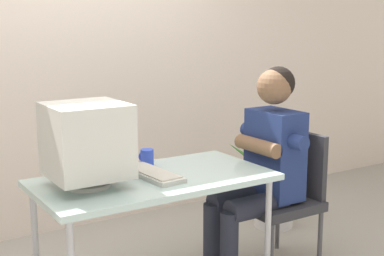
{
  "coord_description": "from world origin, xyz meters",
  "views": [
    {
      "loc": [
        -1.4,
        -2.59,
        1.58
      ],
      "look_at": [
        0.25,
        0.0,
        0.98
      ],
      "focal_mm": 51.65,
      "sensor_mm": 36.0,
      "label": 1
    }
  ],
  "objects_px": {
    "person_seated": "(262,161)",
    "potted_plant": "(274,187)",
    "crt_monitor": "(87,141)",
    "keyboard": "(151,173)",
    "office_chair": "(284,192)",
    "desk_mug": "(147,157)",
    "desk": "(154,187)"
  },
  "relations": [
    {
      "from": "desk",
      "to": "potted_plant",
      "type": "distance_m",
      "value": 1.49
    },
    {
      "from": "office_chair",
      "to": "person_seated",
      "type": "height_order",
      "value": "person_seated"
    },
    {
      "from": "desk",
      "to": "desk_mug",
      "type": "height_order",
      "value": "desk_mug"
    },
    {
      "from": "desk",
      "to": "office_chair",
      "type": "bearing_deg",
      "value": -1.46
    },
    {
      "from": "desk",
      "to": "crt_monitor",
      "type": "xyz_separation_m",
      "value": [
        -0.37,
        0.03,
        0.3
      ]
    },
    {
      "from": "keyboard",
      "to": "person_seated",
      "type": "bearing_deg",
      "value": -3.67
    },
    {
      "from": "person_seated",
      "to": "crt_monitor",
      "type": "bearing_deg",
      "value": 177.49
    },
    {
      "from": "desk_mug",
      "to": "person_seated",
      "type": "bearing_deg",
      "value": -21.48
    },
    {
      "from": "crt_monitor",
      "to": "potted_plant",
      "type": "height_order",
      "value": "crt_monitor"
    },
    {
      "from": "person_seated",
      "to": "desk_mug",
      "type": "bearing_deg",
      "value": 158.52
    },
    {
      "from": "desk",
      "to": "crt_monitor",
      "type": "bearing_deg",
      "value": 176.1
    },
    {
      "from": "desk",
      "to": "crt_monitor",
      "type": "height_order",
      "value": "crt_monitor"
    },
    {
      "from": "desk",
      "to": "person_seated",
      "type": "distance_m",
      "value": 0.76
    },
    {
      "from": "potted_plant",
      "to": "desk_mug",
      "type": "bearing_deg",
      "value": -167.2
    },
    {
      "from": "keyboard",
      "to": "desk_mug",
      "type": "distance_m",
      "value": 0.24
    },
    {
      "from": "desk",
      "to": "person_seated",
      "type": "relative_size",
      "value": 1.0
    },
    {
      "from": "desk",
      "to": "desk_mug",
      "type": "relative_size",
      "value": 13.16
    },
    {
      "from": "person_seated",
      "to": "potted_plant",
      "type": "xyz_separation_m",
      "value": [
        0.59,
        0.55,
        -0.41
      ]
    },
    {
      "from": "office_chair",
      "to": "potted_plant",
      "type": "distance_m",
      "value": 0.7
    },
    {
      "from": "person_seated",
      "to": "desk_mug",
      "type": "xyz_separation_m",
      "value": [
        -0.67,
        0.26,
        0.06
      ]
    },
    {
      "from": "keyboard",
      "to": "person_seated",
      "type": "distance_m",
      "value": 0.76
    },
    {
      "from": "keyboard",
      "to": "person_seated",
      "type": "xyz_separation_m",
      "value": [
        0.76,
        -0.05,
        -0.03
      ]
    },
    {
      "from": "desk",
      "to": "desk_mug",
      "type": "distance_m",
      "value": 0.28
    },
    {
      "from": "office_chair",
      "to": "desk_mug",
      "type": "xyz_separation_m",
      "value": [
        -0.86,
        0.26,
        0.29
      ]
    },
    {
      "from": "crt_monitor",
      "to": "desk_mug",
      "type": "distance_m",
      "value": 0.54
    },
    {
      "from": "crt_monitor",
      "to": "office_chair",
      "type": "height_order",
      "value": "crt_monitor"
    },
    {
      "from": "office_chair",
      "to": "crt_monitor",
      "type": "bearing_deg",
      "value": 177.85
    },
    {
      "from": "person_seated",
      "to": "potted_plant",
      "type": "distance_m",
      "value": 0.9
    },
    {
      "from": "person_seated",
      "to": "potted_plant",
      "type": "bearing_deg",
      "value": 43.1
    },
    {
      "from": "keyboard",
      "to": "office_chair",
      "type": "bearing_deg",
      "value": -2.93
    },
    {
      "from": "person_seated",
      "to": "desk_mug",
      "type": "distance_m",
      "value": 0.72
    },
    {
      "from": "office_chair",
      "to": "person_seated",
      "type": "relative_size",
      "value": 0.67
    }
  ]
}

